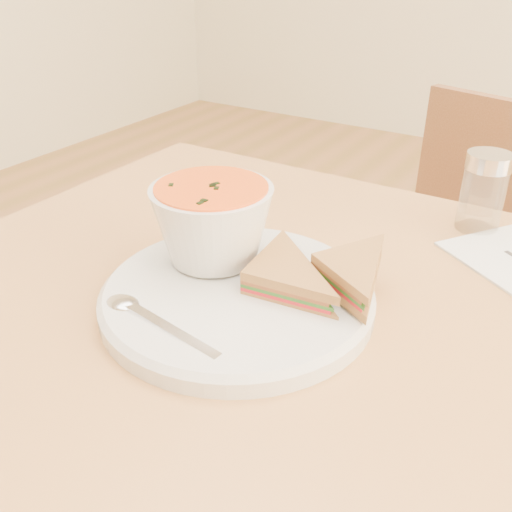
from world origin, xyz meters
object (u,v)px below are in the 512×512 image
Objects in this scene: soup_bowl at (213,227)px; condiment_shaker at (483,192)px; chair_far at (435,317)px; plate at (237,298)px.

condiment_shaker is at bearing 51.85° from soup_bowl.
condiment_shaker is (0.08, -0.28, 0.39)m from chair_far.
chair_far is 0.69m from plate.
plate is at bearing 98.97° from chair_far.
chair_far is at bearing 82.28° from plate.
chair_far is 8.12× the size of condiment_shaker.
chair_far is at bearing 76.67° from soup_bowl.
plate is at bearing -118.02° from condiment_shaker.
condiment_shaker is (0.16, 0.31, 0.04)m from plate.
condiment_shaker is at bearing 123.23° from chair_far.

